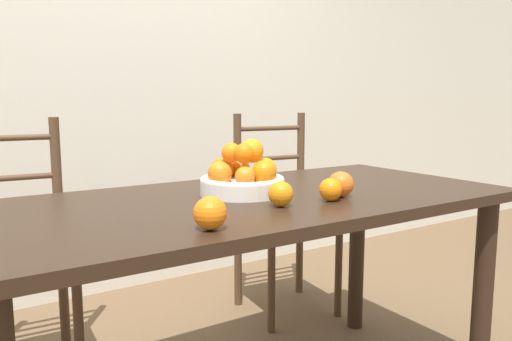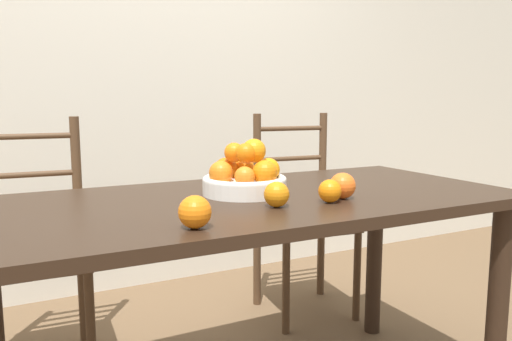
% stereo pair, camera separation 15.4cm
% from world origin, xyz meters
% --- Properties ---
extents(wall_back, '(8.00, 0.06, 2.60)m').
position_xyz_m(wall_back, '(0.00, 1.43, 1.30)').
color(wall_back, silver).
rests_on(wall_back, ground_plane).
extents(dining_table, '(1.71, 0.80, 0.77)m').
position_xyz_m(dining_table, '(0.00, 0.00, 0.66)').
color(dining_table, black).
rests_on(dining_table, ground_plane).
extents(fruit_bowl, '(0.27, 0.27, 0.18)m').
position_xyz_m(fruit_bowl, '(-0.01, 0.05, 0.82)').
color(fruit_bowl, white).
rests_on(fruit_bowl, dining_table).
extents(orange_loose_0, '(0.07, 0.07, 0.07)m').
position_xyz_m(orange_loose_0, '(-0.02, -0.17, 0.80)').
color(orange_loose_0, orange).
rests_on(orange_loose_0, dining_table).
extents(orange_loose_1, '(0.08, 0.08, 0.08)m').
position_xyz_m(orange_loose_1, '(0.23, -0.16, 0.81)').
color(orange_loose_1, orange).
rests_on(orange_loose_1, dining_table).
extents(orange_loose_2, '(0.07, 0.07, 0.07)m').
position_xyz_m(orange_loose_2, '(0.16, -0.19, 0.80)').
color(orange_loose_2, orange).
rests_on(orange_loose_2, dining_table).
extents(orange_loose_3, '(0.08, 0.08, 0.08)m').
position_xyz_m(orange_loose_3, '(-0.31, -0.29, 0.81)').
color(orange_loose_3, orange).
rests_on(orange_loose_3, dining_table).
extents(chair_left, '(0.44, 0.42, 1.00)m').
position_xyz_m(chair_left, '(-0.63, 0.69, 0.47)').
color(chair_left, '#513823').
rests_on(chair_left, ground_plane).
extents(chair_right, '(0.46, 0.44, 1.00)m').
position_xyz_m(chair_right, '(0.62, 0.69, 0.47)').
color(chair_right, '#513823').
rests_on(chair_right, ground_plane).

